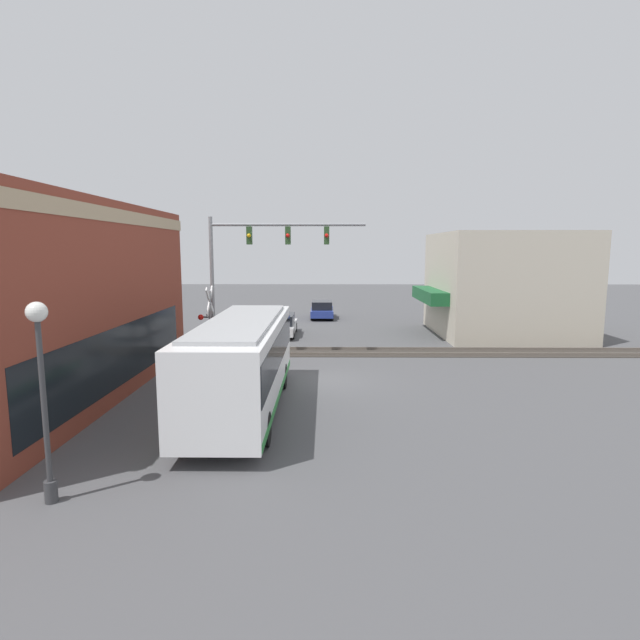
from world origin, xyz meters
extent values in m
plane|color=#4C4C4F|center=(0.00, 0.00, 0.00)|extent=(120.00, 120.00, 0.00)
cube|color=brown|center=(-2.67, 11.78, 3.67)|extent=(16.02, 8.57, 7.35)
cube|color=tan|center=(-2.67, 7.65, 6.80)|extent=(16.22, 0.36, 0.50)
cube|color=black|center=(-2.67, 7.55, 1.70)|extent=(13.46, 0.12, 2.20)
cube|color=beige|center=(12.03, -11.74, 3.33)|extent=(9.21, 8.47, 6.66)
cube|color=#19592D|center=(12.03, -6.95, 2.60)|extent=(6.44, 1.20, 0.80)
cube|color=white|center=(-3.96, 2.80, 1.76)|extent=(10.02, 2.55, 2.68)
cube|color=black|center=(-3.96, 2.80, 2.17)|extent=(9.82, 2.59, 1.13)
cube|color=#288438|center=(-3.96, 2.80, 0.59)|extent=(9.82, 2.58, 0.24)
cube|color=#A5A8AA|center=(-3.96, 2.80, 3.16)|extent=(8.52, 2.17, 0.12)
cylinder|color=black|center=(-1.15, 2.80, 0.50)|extent=(1.00, 2.57, 1.00)
cylinder|color=black|center=(-7.17, 2.80, 0.50)|extent=(1.00, 2.57, 1.00)
cylinder|color=gray|center=(4.93, 5.79, 3.62)|extent=(0.20, 0.20, 7.23)
cylinder|color=gray|center=(4.93, 1.85, 6.83)|extent=(0.16, 7.89, 0.16)
cube|color=#284723|center=(4.93, 3.82, 6.28)|extent=(0.30, 0.27, 0.90)
sphere|color=yellow|center=(4.76, 3.82, 6.28)|extent=(0.20, 0.20, 0.20)
cube|color=#284723|center=(4.93, 1.85, 6.28)|extent=(0.30, 0.27, 0.90)
sphere|color=red|center=(4.76, 1.85, 6.28)|extent=(0.20, 0.20, 0.20)
cube|color=#284723|center=(4.93, -0.13, 6.28)|extent=(0.30, 0.27, 0.90)
sphere|color=red|center=(4.76, -0.13, 6.28)|extent=(0.20, 0.20, 0.20)
cylinder|color=gray|center=(3.33, 5.58, 1.80)|extent=(0.14, 0.14, 3.60)
cube|color=white|center=(3.33, 5.58, 3.10)|extent=(1.41, 0.06, 1.41)
cube|color=white|center=(3.33, 5.58, 3.10)|extent=(1.41, 0.06, 1.41)
cylinder|color=#38383A|center=(3.33, 5.58, 2.30)|extent=(0.08, 0.90, 0.08)
sphere|color=red|center=(3.28, 5.13, 2.30)|extent=(0.28, 0.28, 0.28)
sphere|color=red|center=(3.28, 6.03, 2.30)|extent=(0.28, 0.28, 0.28)
cylinder|color=#38383A|center=(-10.44, 6.03, 0.25)|extent=(0.28, 0.28, 0.50)
cylinder|color=#38383A|center=(-10.44, 6.03, 2.03)|extent=(0.12, 0.12, 4.05)
sphere|color=white|center=(-10.44, 6.03, 4.27)|extent=(0.44, 0.44, 0.44)
cube|color=#332D28|center=(6.00, 0.00, 0.01)|extent=(2.60, 60.00, 0.03)
cube|color=#6B6056|center=(5.28, 0.00, 0.07)|extent=(0.07, 60.00, 0.15)
cube|color=#6B6056|center=(6.72, 0.00, 0.07)|extent=(0.07, 60.00, 0.15)
cube|color=silver|center=(11.46, 2.80, 0.52)|extent=(4.79, 1.80, 0.53)
cube|color=black|center=(11.22, 2.80, 1.10)|extent=(2.63, 1.62, 0.64)
cylinder|color=black|center=(12.94, 2.80, 0.32)|extent=(0.64, 1.82, 0.64)
cylinder|color=black|center=(9.97, 2.80, 0.32)|extent=(0.64, 1.82, 0.64)
cube|color=navy|center=(19.71, 0.20, 0.52)|extent=(4.26, 1.80, 0.53)
cube|color=black|center=(19.50, 0.20, 1.11)|extent=(2.34, 1.62, 0.65)
cylinder|color=black|center=(21.03, 0.20, 0.32)|extent=(0.64, 1.82, 0.64)
cylinder|color=black|center=(18.39, 0.20, 0.32)|extent=(0.64, 1.82, 0.64)
cylinder|color=black|center=(2.61, 4.10, 0.41)|extent=(0.28, 0.28, 0.83)
cylinder|color=#B2A58C|center=(2.61, 4.10, 1.17)|extent=(0.34, 0.34, 0.69)
sphere|color=tan|center=(2.61, 4.10, 1.63)|extent=(0.22, 0.22, 0.22)
camera|label=1|loc=(-20.80, -0.07, 5.58)|focal=28.00mm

